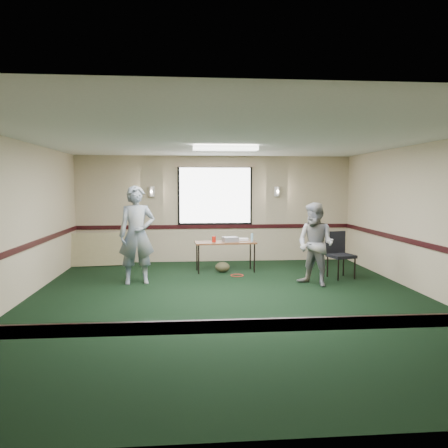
{
  "coord_description": "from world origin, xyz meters",
  "views": [
    {
      "loc": [
        -0.72,
        -7.14,
        1.94
      ],
      "look_at": [
        0.0,
        1.3,
        1.2
      ],
      "focal_mm": 35.0,
      "sensor_mm": 36.0,
      "label": 1
    }
  ],
  "objects": [
    {
      "name": "ground",
      "position": [
        0.0,
        0.0,
        0.0
      ],
      "size": [
        8.0,
        8.0,
        0.0
      ],
      "primitive_type": "plane",
      "color": "black",
      "rests_on": "ground"
    },
    {
      "name": "room_shell",
      "position": [
        0.0,
        2.12,
        1.58
      ],
      "size": [
        8.0,
        8.02,
        8.0
      ],
      "color": "beige",
      "rests_on": "ground"
    },
    {
      "name": "folding_table",
      "position": [
        0.14,
        2.61,
        0.63
      ],
      "size": [
        1.4,
        0.64,
        0.68
      ],
      "rotation": [
        0.0,
        0.0,
        0.07
      ],
      "color": "#5D291A",
      "rests_on": "ground"
    },
    {
      "name": "projector",
      "position": [
        0.25,
        2.6,
        0.74
      ],
      "size": [
        0.38,
        0.34,
        0.11
      ],
      "primitive_type": "cube",
      "rotation": [
        0.0,
        0.0,
        0.23
      ],
      "color": "gray",
      "rests_on": "folding_table"
    },
    {
      "name": "game_console",
      "position": [
        0.57,
        2.79,
        0.71
      ],
      "size": [
        0.23,
        0.18,
        0.06
      ],
      "primitive_type": "cube",
      "rotation": [
        0.0,
        0.0,
        -0.03
      ],
      "color": "silver",
      "rests_on": "folding_table"
    },
    {
      "name": "red_cup",
      "position": [
        -0.12,
        2.57,
        0.75
      ],
      "size": [
        0.09,
        0.09,
        0.13
      ],
      "primitive_type": "cylinder",
      "color": "#B4170C",
      "rests_on": "folding_table"
    },
    {
      "name": "water_bottle",
      "position": [
        0.74,
        2.57,
        0.78
      ],
      "size": [
        0.06,
        0.06,
        0.19
      ],
      "primitive_type": "cylinder",
      "color": "#8CC8E5",
      "rests_on": "folding_table"
    },
    {
      "name": "duffel_bag",
      "position": [
        0.07,
        2.53,
        0.12
      ],
      "size": [
        0.38,
        0.33,
        0.23
      ],
      "primitive_type": "ellipsoid",
      "rotation": [
        0.0,
        0.0,
        0.27
      ],
      "color": "#403A24",
      "rests_on": "ground"
    },
    {
      "name": "cable_coil",
      "position": [
        0.35,
        2.11,
        0.01
      ],
      "size": [
        0.37,
        0.37,
        0.01
      ],
      "primitive_type": "torus",
      "rotation": [
        0.0,
        0.0,
        0.41
      ],
      "color": "red",
      "rests_on": "ground"
    },
    {
      "name": "folded_table",
      "position": [
        -2.93,
        3.6,
        0.4
      ],
      "size": [
        1.57,
        0.4,
        0.8
      ],
      "primitive_type": "cube",
      "rotation": [
        -0.21,
        0.0,
        0.11
      ],
      "color": "#9A8C5F",
      "rests_on": "ground"
    },
    {
      "name": "conference_chair",
      "position": [
        2.49,
        1.78,
        0.57
      ],
      "size": [
        0.58,
        0.6,
        0.97
      ],
      "rotation": [
        0.0,
        0.0,
        0.25
      ],
      "color": "black",
      "rests_on": "ground"
    },
    {
      "name": "person_left",
      "position": [
        -1.71,
        1.57,
        0.97
      ],
      "size": [
        0.77,
        0.57,
        1.95
      ],
      "primitive_type": "imported",
      "rotation": [
        0.0,
        0.0,
        0.16
      ],
      "color": "#405B8D",
      "rests_on": "ground"
    },
    {
      "name": "person_right",
      "position": [
        1.77,
        1.08,
        0.81
      ],
      "size": [
        0.98,
        0.99,
        1.62
      ],
      "primitive_type": "imported",
      "rotation": [
        0.0,
        0.0,
        -0.84
      ],
      "color": "#7786BA",
      "rests_on": "ground"
    }
  ]
}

